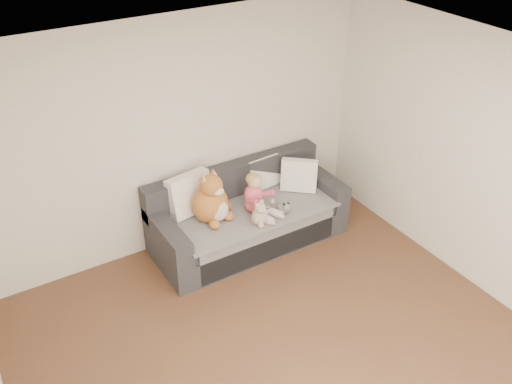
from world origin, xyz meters
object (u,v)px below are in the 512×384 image
sofa (247,217)px  teddy_bear (260,215)px  toddler (256,196)px  plush_cat (212,201)px  sippy_cup (268,209)px

sofa → teddy_bear: sofa is taller
sofa → toddler: toddler is taller
plush_cat → sippy_cup: (0.57, -0.23, -0.17)m
plush_cat → sippy_cup: size_ratio=5.68×
plush_cat → teddy_bear: bearing=-59.4°
toddler → teddy_bear: toddler is taller
toddler → teddy_bear: (-0.09, -0.22, -0.08)m
sofa → toddler: bearing=-80.7°
sofa → teddy_bear: (-0.07, -0.38, 0.28)m
toddler → plush_cat: bearing=149.4°
sippy_cup → teddy_bear: bearing=-144.8°
toddler → sippy_cup: bearing=-66.4°
sofa → teddy_bear: bearing=-99.9°
sofa → plush_cat: bearing=-176.2°
teddy_bear → sippy_cup: teddy_bear is taller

